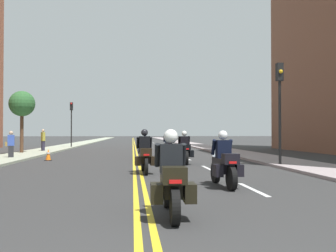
% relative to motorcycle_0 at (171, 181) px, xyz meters
% --- Properties ---
extents(ground_plane, '(264.00, 264.00, 0.00)m').
position_rel_motorcycle_0_xyz_m(ground_plane, '(-0.49, 43.06, -0.63)').
color(ground_plane, '#303030').
extents(sidewalk_left, '(2.78, 144.00, 0.12)m').
position_rel_motorcycle_0_xyz_m(sidewalk_left, '(-7.84, 43.06, -0.57)').
color(sidewalk_left, '#9CA28B').
rests_on(sidewalk_left, ground).
extents(sidewalk_right, '(2.78, 144.00, 0.12)m').
position_rel_motorcycle_0_xyz_m(sidewalk_right, '(6.86, 43.06, -0.57)').
color(sidewalk_right, '#9D8F90').
rests_on(sidewalk_right, ground).
extents(centreline_yellow_inner, '(0.12, 132.00, 0.01)m').
position_rel_motorcycle_0_xyz_m(centreline_yellow_inner, '(-0.61, 43.06, -0.63)').
color(centreline_yellow_inner, yellow).
rests_on(centreline_yellow_inner, ground).
extents(centreline_yellow_outer, '(0.12, 132.00, 0.01)m').
position_rel_motorcycle_0_xyz_m(centreline_yellow_outer, '(-0.37, 43.06, -0.63)').
color(centreline_yellow_outer, yellow).
rests_on(centreline_yellow_outer, ground).
extents(lane_dashes_white, '(0.14, 56.40, 0.01)m').
position_rel_motorcycle_0_xyz_m(lane_dashes_white, '(2.49, 24.06, -0.63)').
color(lane_dashes_white, silver).
rests_on(lane_dashes_white, ground).
extents(motorcycle_0, '(0.77, 2.11, 1.57)m').
position_rel_motorcycle_0_xyz_m(motorcycle_0, '(0.00, 0.00, 0.00)').
color(motorcycle_0, black).
rests_on(motorcycle_0, ground).
extents(motorcycle_1, '(0.78, 2.18, 1.57)m').
position_rel_motorcycle_0_xyz_m(motorcycle_1, '(1.84, 3.56, 0.00)').
color(motorcycle_1, black).
rests_on(motorcycle_1, ground).
extents(motorcycle_2, '(0.78, 2.12, 1.65)m').
position_rel_motorcycle_0_xyz_m(motorcycle_2, '(-0.24, 7.32, 0.04)').
color(motorcycle_2, black).
rests_on(motorcycle_2, ground).
extents(motorcycle_3, '(0.77, 2.23, 1.61)m').
position_rel_motorcycle_0_xyz_m(motorcycle_3, '(1.82, 11.39, 0.02)').
color(motorcycle_3, black).
rests_on(motorcycle_3, ground).
extents(motorcycle_4, '(0.77, 2.26, 1.57)m').
position_rel_motorcycle_0_xyz_m(motorcycle_4, '(0.02, 15.08, 0.02)').
color(motorcycle_4, black).
rests_on(motorcycle_4, ground).
extents(motorcycle_5, '(0.77, 2.23, 1.58)m').
position_rel_motorcycle_0_xyz_m(motorcycle_5, '(1.76, 19.37, 0.01)').
color(motorcycle_5, black).
rests_on(motorcycle_5, ground).
extents(traffic_cone_0, '(0.35, 0.35, 0.64)m').
position_rel_motorcycle_0_xyz_m(traffic_cone_0, '(-5.26, 14.36, -0.31)').
color(traffic_cone_0, black).
rests_on(traffic_cone_0, ground).
extents(traffic_light_near, '(0.28, 0.38, 4.64)m').
position_rel_motorcycle_0_xyz_m(traffic_light_near, '(5.87, 9.56, 2.57)').
color(traffic_light_near, black).
rests_on(traffic_light_near, ground).
extents(traffic_light_far, '(0.28, 0.38, 4.61)m').
position_rel_motorcycle_0_xyz_m(traffic_light_far, '(-6.86, 32.13, 2.57)').
color(traffic_light_far, black).
rests_on(traffic_light_far, ground).
extents(pedestrian_0, '(0.50, 0.30, 1.62)m').
position_rel_motorcycle_0_xyz_m(pedestrian_0, '(-7.59, 15.49, 0.20)').
color(pedestrian_0, '#26262B').
rests_on(pedestrian_0, ground).
extents(pedestrian_1, '(0.38, 0.42, 1.80)m').
position_rel_motorcycle_0_xyz_m(pedestrian_1, '(-7.66, 23.53, 0.30)').
color(pedestrian_1, '#282437').
rests_on(pedestrian_1, ground).
extents(street_tree_0, '(1.80, 1.80, 4.49)m').
position_rel_motorcycle_0_xyz_m(street_tree_0, '(-8.51, 20.83, 2.89)').
color(street_tree_0, '#503423').
rests_on(street_tree_0, ground).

